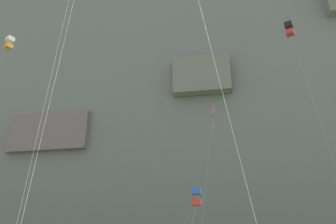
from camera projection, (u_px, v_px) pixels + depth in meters
name	position (u px, v px, depth m)	size (l,w,h in m)	color
cliff_face	(207.00, 105.00, 80.92)	(180.00, 32.73, 74.56)	slate
kite_box_high_center	(289.00, 29.00, 39.01)	(3.33, 2.07, 28.05)	black
kite_diamond_low_right	(213.00, 114.00, 40.19)	(2.72, 4.77, 20.36)	pink
kite_box_far_left	(9.00, 43.00, 47.15)	(2.46, 6.58, 31.54)	white
kite_box_high_left	(197.00, 197.00, 25.27)	(1.78, 5.89, 7.73)	blue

